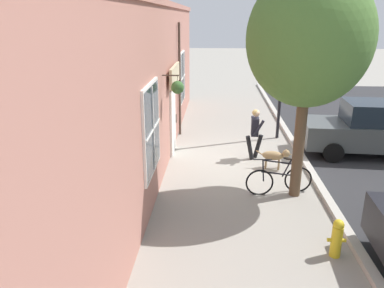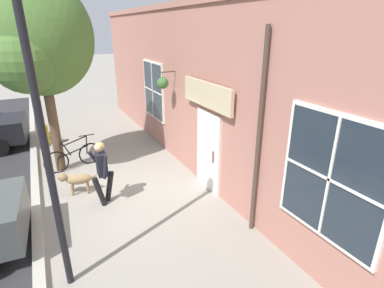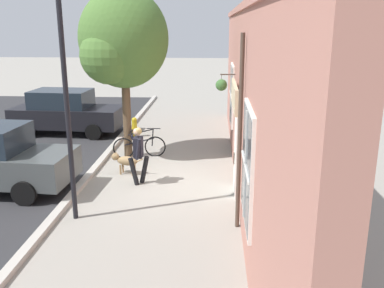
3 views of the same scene
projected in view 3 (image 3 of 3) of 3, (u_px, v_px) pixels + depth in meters
The scene contains 9 objects.
ground_plane at pixel (157, 180), 12.10m from camera, with size 90.00×90.00×0.00m, color gray.
storefront_facade at pixel (243, 98), 11.31m from camera, with size 0.95×18.00×4.72m.
pedestrian_walking at pixel (138, 151), 11.57m from camera, with size 0.56×0.55×1.61m.
dog_on_leash at pixel (125, 161), 12.51m from camera, with size 1.02×0.41×0.64m.
street_tree_by_curb at pixel (121, 42), 13.19m from camera, with size 2.80×2.63×5.37m.
leaning_bicycle at pixel (140, 146), 14.10m from camera, with size 1.71×0.33×1.00m.
parked_car_nearest_curb at pixel (66, 112), 17.05m from camera, with size 4.40×2.13×1.75m.
street_lamp at pixel (63, 62), 8.80m from camera, with size 0.32×0.32×5.45m.
fire_hydrant at pixel (134, 127), 16.66m from camera, with size 0.34×0.20×0.77m.
Camera 3 is at (-1.60, 11.30, 4.27)m, focal length 40.00 mm.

